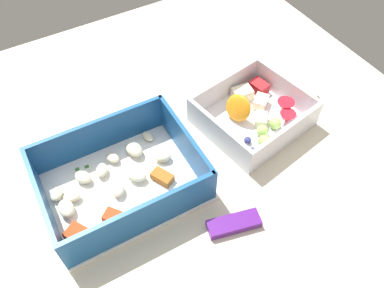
# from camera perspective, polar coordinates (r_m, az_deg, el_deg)

# --- Properties ---
(table_surface) EXTENTS (0.80, 0.80, 0.02)m
(table_surface) POSITION_cam_1_polar(r_m,az_deg,el_deg) (0.59, -0.86, -2.87)
(table_surface) COLOR beige
(table_surface) RESTS_ON ground
(pasta_container) EXTENTS (0.22, 0.16, 0.07)m
(pasta_container) POSITION_cam_1_polar(r_m,az_deg,el_deg) (0.54, -10.49, -5.17)
(pasta_container) COLOR white
(pasta_container) RESTS_ON table_surface
(fruit_bowl) EXTENTS (0.18, 0.16, 0.05)m
(fruit_bowl) POSITION_cam_1_polar(r_m,az_deg,el_deg) (0.62, 9.23, 4.41)
(fruit_bowl) COLOR white
(fruit_bowl) RESTS_ON table_surface
(candy_bar) EXTENTS (0.07, 0.04, 0.01)m
(candy_bar) POSITION_cam_1_polar(r_m,az_deg,el_deg) (0.52, 6.52, -11.39)
(candy_bar) COLOR #51197A
(candy_bar) RESTS_ON table_surface
(paper_cup_liner) EXTENTS (0.04, 0.04, 0.02)m
(paper_cup_liner) POSITION_cam_1_polar(r_m,az_deg,el_deg) (0.69, 16.47, 7.27)
(paper_cup_liner) COLOR white
(paper_cup_liner) RESTS_ON table_surface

